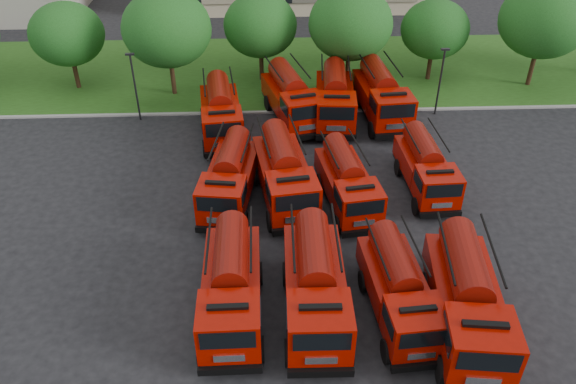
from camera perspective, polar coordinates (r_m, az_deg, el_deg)
name	(u,v)px	position (r m, az deg, el deg)	size (l,w,h in m)	color
ground	(284,277)	(28.06, -0.42, -8.63)	(140.00, 140.00, 0.00)	black
lawn	(273,70)	(50.20, -1.51, 12.27)	(70.00, 16.00, 0.12)	#214913
curb	(275,112)	(42.82, -1.29, 8.13)	(70.00, 0.30, 0.14)	gray
tree_1	(67,34)	(48.30, -21.54, 14.70)	(5.71, 5.71, 6.98)	#382314
tree_2	(167,29)	(44.73, -12.21, 15.90)	(6.72, 6.72, 8.22)	#382314
tree_3	(260,25)	(46.71, -2.83, 16.54)	(5.88, 5.88, 7.19)	#382314
tree_4	(350,24)	(45.60, 6.37, 16.63)	(6.55, 6.55, 8.01)	#382314
tree_5	(435,29)	(48.31, 14.70, 15.70)	(5.46, 5.46, 6.68)	#382314
tree_6	(544,20)	(49.53, 24.59, 15.63)	(6.89, 6.89, 8.42)	#382314
lamp_post_0	(135,83)	(42.04, -15.32, 10.61)	(0.60, 0.25, 5.11)	black
lamp_post_1	(441,78)	(42.89, 15.24, 11.11)	(0.60, 0.25, 5.11)	black
fire_truck_0	(231,285)	(25.32, -5.78, -9.40)	(2.82, 7.48, 3.39)	black
fire_truck_1	(315,285)	(25.18, 2.79, -9.38)	(2.93, 7.72, 3.49)	black
fire_truck_2	(399,289)	(25.69, 11.19, -9.65)	(2.95, 7.02, 3.12)	black
fire_truck_3	(467,299)	(25.65, 17.69, -10.30)	(3.62, 8.12, 3.58)	black
fire_truck_4	(230,177)	(32.31, -5.92, 1.53)	(3.46, 7.52, 3.30)	black
fire_truck_5	(284,173)	(32.24, -0.38, 1.92)	(3.76, 8.08, 3.54)	black
fire_truck_6	(347,182)	(32.07, 6.04, 1.05)	(3.32, 7.13, 3.12)	black
fire_truck_7	(426,167)	(34.22, 13.81, 2.47)	(2.72, 6.86, 3.08)	black
fire_truck_8	(221,112)	(39.30, -6.84, 8.04)	(3.48, 7.88, 3.47)	black
fire_truck_9	(292,98)	(41.04, 0.38, 9.57)	(4.51, 8.24, 3.56)	black
fire_truck_10	(335,98)	(41.20, 4.79, 9.54)	(3.37, 8.00, 3.55)	black
fire_truck_11	(381,95)	(41.85, 9.47, 9.67)	(3.46, 8.20, 3.64)	black
firefighter_2	(465,315)	(27.52, 17.52, -11.82)	(1.04, 0.59, 1.77)	#A5130C
firefighter_3	(459,281)	(29.08, 17.00, -8.67)	(1.25, 0.65, 1.94)	black
firefighter_4	(241,221)	(31.58, -4.77, -2.99)	(0.93, 0.61, 1.89)	black
firefighter_5	(435,193)	(34.81, 14.73, -0.14)	(1.54, 0.66, 1.66)	#A5130C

